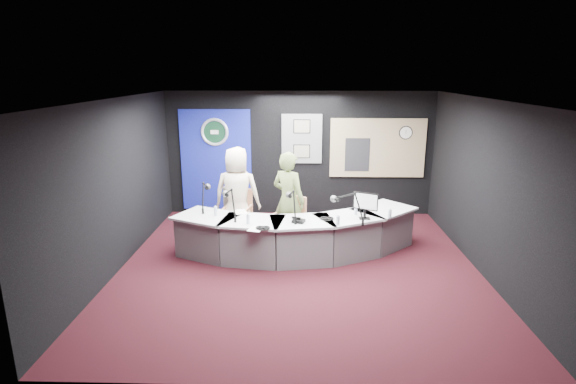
{
  "coord_description": "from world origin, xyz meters",
  "views": [
    {
      "loc": [
        0.01,
        -7.04,
        3.22
      ],
      "look_at": [
        -0.2,
        0.8,
        1.1
      ],
      "focal_mm": 28.0,
      "sensor_mm": 36.0,
      "label": 1
    }
  ],
  "objects_px": {
    "armchair_left": "(238,216)",
    "person_woman": "(289,200)",
    "armchair_right": "(289,220)",
    "person_man": "(237,193)",
    "broadcast_desk": "(296,235)"
  },
  "relations": [
    {
      "from": "person_woman",
      "to": "armchair_right",
      "type": "bearing_deg",
      "value": -0.0
    },
    {
      "from": "person_man",
      "to": "person_woman",
      "type": "bearing_deg",
      "value": 159.6
    },
    {
      "from": "armchair_right",
      "to": "person_man",
      "type": "height_order",
      "value": "person_man"
    },
    {
      "from": "person_man",
      "to": "broadcast_desk",
      "type": "bearing_deg",
      "value": 148.73
    },
    {
      "from": "armchair_left",
      "to": "person_woman",
      "type": "distance_m",
      "value": 1.2
    },
    {
      "from": "armchair_right",
      "to": "person_woman",
      "type": "height_order",
      "value": "person_woman"
    },
    {
      "from": "armchair_left",
      "to": "armchair_right",
      "type": "relative_size",
      "value": 0.85
    },
    {
      "from": "broadcast_desk",
      "to": "armchair_left",
      "type": "bearing_deg",
      "value": 145.03
    },
    {
      "from": "broadcast_desk",
      "to": "armchair_left",
      "type": "xyz_separation_m",
      "value": [
        -1.16,
        0.81,
        0.08
      ]
    },
    {
      "from": "armchair_left",
      "to": "person_man",
      "type": "bearing_deg",
      "value": 0.0
    },
    {
      "from": "broadcast_desk",
      "to": "armchair_left",
      "type": "relative_size",
      "value": 4.94
    },
    {
      "from": "armchair_right",
      "to": "person_man",
      "type": "xyz_separation_m",
      "value": [
        -1.02,
        0.45,
        0.38
      ]
    },
    {
      "from": "broadcast_desk",
      "to": "person_woman",
      "type": "distance_m",
      "value": 0.66
    },
    {
      "from": "armchair_left",
      "to": "person_woman",
      "type": "xyz_separation_m",
      "value": [
        1.02,
        -0.45,
        0.46
      ]
    },
    {
      "from": "armchair_left",
      "to": "armchair_right",
      "type": "bearing_deg",
      "value": -13.77
    }
  ]
}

